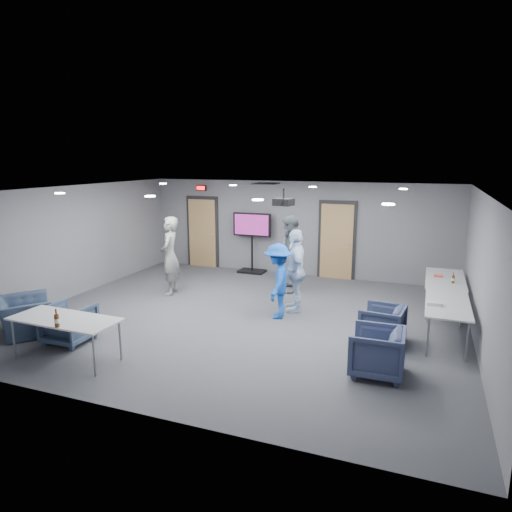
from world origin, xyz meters
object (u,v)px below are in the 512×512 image
(chair_front_a, at_px, (69,323))
(bottle_right, at_px, (453,279))
(person_d, at_px, (278,281))
(table_front_left, at_px, (65,321))
(person_c, at_px, (296,270))
(tv_stand, at_px, (252,239))
(projector, at_px, (283,202))
(chair_right_b, at_px, (382,324))
(bottle_front, at_px, (57,320))
(table_right_b, at_px, (448,305))
(person_b, at_px, (289,254))
(person_a, at_px, (170,256))
(table_right_a, at_px, (445,280))
(chair_right_c, at_px, (377,352))
(chair_front_b, at_px, (24,316))

(chair_front_a, distance_m, bottle_right, 7.78)
(person_d, height_order, table_front_left, person_d)
(person_c, distance_m, tv_stand, 3.65)
(projector, bearing_deg, chair_right_b, -19.66)
(bottle_front, relative_size, tv_stand, 0.17)
(person_c, xyz_separation_m, table_right_b, (3.10, -0.68, -0.23))
(tv_stand, bearing_deg, projector, -56.89)
(person_c, bearing_deg, table_front_left, -58.49)
(chair_right_b, relative_size, bottle_front, 2.59)
(person_c, distance_m, table_right_b, 3.18)
(person_b, height_order, person_c, person_b)
(person_a, xyz_separation_m, bottle_front, (0.58, -4.33, -0.13))
(chair_right_b, xyz_separation_m, table_right_a, (1.10, 2.39, 0.34))
(chair_right_b, height_order, bottle_right, bottle_right)
(bottle_right, bearing_deg, bottle_front, -139.70)
(person_c, height_order, chair_front_a, person_c)
(table_right_b, height_order, projector, projector)
(table_right_a, distance_m, bottle_front, 7.91)
(bottle_right, bearing_deg, table_front_left, -142.64)
(person_c, distance_m, bottle_right, 3.35)
(person_a, bearing_deg, person_c, 70.36)
(person_d, distance_m, tv_stand, 4.00)
(person_d, height_order, tv_stand, tv_stand)
(projector, bearing_deg, table_front_left, -114.00)
(chair_right_c, distance_m, tv_stand, 6.93)
(person_d, height_order, chair_right_c, person_d)
(table_front_left, relative_size, projector, 4.32)
(bottle_front, bearing_deg, person_b, 69.22)
(table_right_b, relative_size, tv_stand, 1.04)
(person_a, height_order, projector, projector)
(table_right_a, bearing_deg, tv_stand, 72.06)
(chair_front_b, bearing_deg, person_b, -91.32)
(chair_right_b, height_order, chair_front_b, chair_front_b)
(person_b, bearing_deg, chair_right_b, 21.25)
(chair_front_a, xyz_separation_m, bottle_front, (0.69, -0.97, 0.48))
(bottle_front, relative_size, bottle_right, 1.27)
(chair_front_b, distance_m, table_front_left, 1.78)
(table_front_left, bearing_deg, bottle_front, -60.56)
(person_d, bearing_deg, table_right_a, 108.18)
(person_c, xyz_separation_m, chair_front_b, (-4.51, -3.19, -0.57))
(person_d, distance_m, bottle_front, 4.37)
(chair_front_a, relative_size, bottle_right, 3.42)
(chair_front_b, bearing_deg, chair_front_a, -142.00)
(person_b, xyz_separation_m, table_right_a, (3.67, -0.18, -0.29))
(chair_right_c, height_order, tv_stand, tv_stand)
(chair_right_b, xyz_separation_m, table_right_b, (1.10, 0.49, 0.34))
(person_b, xyz_separation_m, projector, (0.24, -1.30, 1.43))
(table_right_a, relative_size, bottle_front, 6.63)
(person_c, xyz_separation_m, chair_front_a, (-3.38, -3.21, -0.56))
(table_front_left, bearing_deg, chair_right_c, 16.13)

